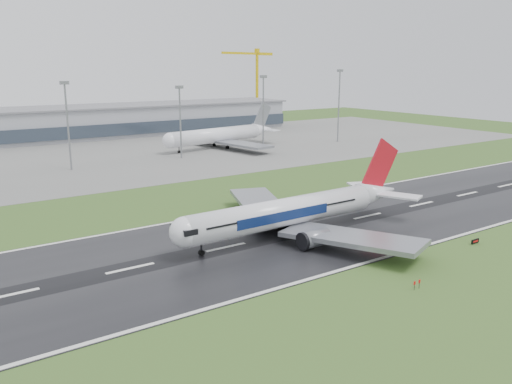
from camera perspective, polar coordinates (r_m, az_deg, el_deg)
ground at (r=116.03m, az=5.21°, el=-4.22°), size 520.00×520.00×0.00m
runway at (r=116.02m, az=5.21°, el=-4.19°), size 400.00×45.00×0.10m
apron at (r=224.42m, az=-15.47°, el=4.02°), size 400.00×130.00×0.08m
terminal at (r=280.55m, az=-19.61°, el=7.08°), size 240.00×36.00×15.00m
main_airliner at (r=111.50m, az=4.74°, el=-0.11°), size 61.61×58.77×17.90m
parked_airliner at (r=233.15m, az=-4.01°, el=7.10°), size 71.04×67.47×18.33m
tower_crane at (r=345.35m, az=0.11°, el=11.54°), size 46.24×14.90×46.43m
runway_sign at (r=115.88m, az=22.86°, el=-5.02°), size 2.30×0.31×1.04m
floodmast_2 at (r=192.17m, az=-19.88°, el=6.60°), size 0.64×0.64×29.44m
floodmast_3 at (r=207.00m, az=-8.27°, el=7.38°), size 0.64×0.64×27.11m
floodmast_4 at (r=226.81m, az=0.80°, el=8.50°), size 0.64×0.64×30.65m
floodmast_5 at (r=254.41m, az=9.05°, el=9.14°), size 0.64×0.64×32.97m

